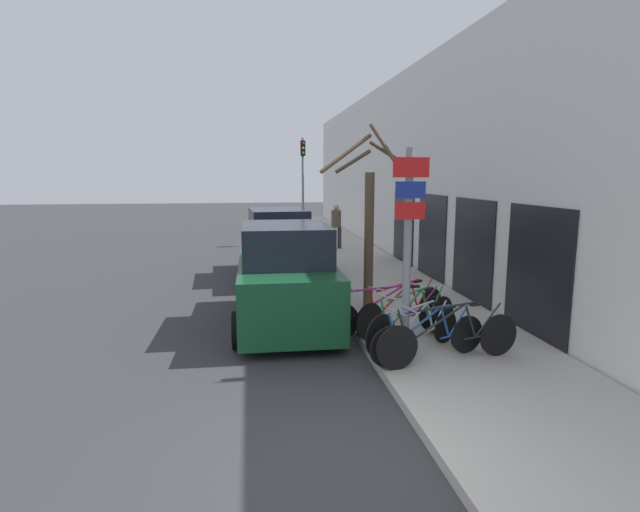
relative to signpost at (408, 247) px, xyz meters
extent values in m
plane|color=#333335|center=(-1.49, 8.57, -1.97)|extent=(80.00, 80.00, 0.00)
cube|color=#ADA89E|center=(1.11, 11.37, -1.89)|extent=(3.20, 32.00, 0.15)
cube|color=silver|center=(2.86, 11.37, 1.28)|extent=(0.20, 32.00, 6.50)
cube|color=black|center=(2.74, 0.87, -0.63)|extent=(0.03, 2.06, 2.37)
cube|color=black|center=(2.74, 3.53, -0.63)|extent=(0.03, 2.06, 2.37)
cube|color=black|center=(2.74, 6.20, -0.63)|extent=(0.03, 2.06, 2.37)
cube|color=black|center=(2.74, 8.86, -0.63)|extent=(0.03, 2.06, 2.37)
cylinder|color=gray|center=(0.00, 0.01, -0.15)|extent=(0.12, 0.12, 3.34)
cube|color=red|center=(0.00, -0.06, 1.22)|extent=(0.57, 0.02, 0.30)
cube|color=navy|center=(0.00, -0.06, 0.88)|extent=(0.47, 0.02, 0.25)
cube|color=red|center=(0.00, -0.06, 0.57)|extent=(0.48, 0.02, 0.26)
cylinder|color=black|center=(-0.27, -0.44, -1.47)|extent=(0.69, 0.16, 0.69)
cylinder|color=black|center=(1.54, -0.10, -1.47)|extent=(0.69, 0.16, 0.69)
cylinder|color=black|center=(0.41, -0.31, -1.15)|extent=(1.02, 0.23, 0.57)
cylinder|color=black|center=(0.50, -0.30, -0.91)|extent=(1.18, 0.26, 0.09)
cylinder|color=black|center=(1.00, -0.20, -1.17)|extent=(0.22, 0.08, 0.50)
cylinder|color=black|center=(1.23, -0.16, -1.44)|extent=(0.64, 0.15, 0.08)
cylinder|color=black|center=(1.32, -0.14, -1.20)|extent=(0.48, 0.12, 0.56)
cylinder|color=black|center=(-0.18, -0.43, -1.17)|extent=(0.22, 0.07, 0.60)
cube|color=black|center=(1.09, -0.18, -0.91)|extent=(0.21, 0.12, 0.04)
cylinder|color=#99999E|center=(-0.09, -0.41, -0.88)|extent=(0.11, 0.44, 0.02)
cylinder|color=black|center=(-0.37, -0.31, -1.50)|extent=(0.62, 0.21, 0.63)
cylinder|color=black|center=(1.09, 0.10, -1.50)|extent=(0.62, 0.21, 0.63)
cylinder|color=#1E4799|center=(0.18, -0.16, -1.21)|extent=(0.83, 0.27, 0.52)
cylinder|color=#1E4799|center=(0.25, -0.14, -0.98)|extent=(0.96, 0.31, 0.08)
cylinder|color=#1E4799|center=(0.65, -0.02, -1.23)|extent=(0.19, 0.09, 0.46)
cylinder|color=#1E4799|center=(0.84, 0.03, -1.48)|extent=(0.52, 0.17, 0.08)
cylinder|color=#1E4799|center=(0.91, 0.05, -1.25)|extent=(0.40, 0.14, 0.51)
cylinder|color=#1E4799|center=(-0.30, -0.29, -1.23)|extent=(0.18, 0.08, 0.55)
cube|color=black|center=(0.73, 0.00, -0.99)|extent=(0.21, 0.13, 0.04)
cylinder|color=#99999E|center=(-0.22, -0.27, -0.96)|extent=(0.14, 0.43, 0.02)
cylinder|color=black|center=(-0.29, -0.11, -1.52)|extent=(0.53, 0.34, 0.60)
cylinder|color=black|center=(0.93, 0.63, -1.52)|extent=(0.53, 0.34, 0.60)
cylinder|color=#B7B7BC|center=(0.17, 0.17, -1.24)|extent=(0.70, 0.45, 0.50)
cylinder|color=#B7B7BC|center=(0.23, 0.21, -1.03)|extent=(0.81, 0.51, 0.08)
cylinder|color=#B7B7BC|center=(0.57, 0.41, -1.26)|extent=(0.17, 0.12, 0.43)
cylinder|color=#B7B7BC|center=(0.72, 0.50, -1.49)|extent=(0.44, 0.28, 0.07)
cylinder|color=#B7B7BC|center=(0.78, 0.54, -1.28)|extent=(0.34, 0.22, 0.48)
cylinder|color=#B7B7BC|center=(-0.23, -0.07, -1.26)|extent=(0.17, 0.12, 0.52)
cube|color=black|center=(0.63, 0.45, -1.03)|extent=(0.21, 0.17, 0.04)
cylinder|color=#99999E|center=(-0.16, -0.03, -1.01)|extent=(0.25, 0.39, 0.02)
cylinder|color=black|center=(-0.37, 0.13, -1.46)|extent=(0.60, 0.43, 0.71)
cylinder|color=black|center=(1.06, 1.13, -1.46)|extent=(0.60, 0.43, 0.71)
cylinder|color=#197233|center=(0.17, 0.51, -1.13)|extent=(0.82, 0.59, 0.58)
cylinder|color=#197233|center=(0.24, 0.56, -0.88)|extent=(0.95, 0.68, 0.09)
cylinder|color=#197233|center=(0.63, 0.83, -1.16)|extent=(0.19, 0.15, 0.51)
cylinder|color=#197233|center=(0.81, 0.95, -1.43)|extent=(0.52, 0.37, 0.08)
cylinder|color=#197233|center=(0.88, 1.00, -1.19)|extent=(0.39, 0.28, 0.57)
cylinder|color=#197233|center=(-0.30, 0.18, -1.16)|extent=(0.19, 0.14, 0.61)
cube|color=black|center=(0.70, 0.88, -0.89)|extent=(0.21, 0.18, 0.04)
cylinder|color=#99999E|center=(-0.23, 0.23, -0.86)|extent=(0.27, 0.37, 0.02)
cylinder|color=black|center=(-0.87, 1.01, -1.47)|extent=(0.70, 0.11, 0.70)
cylinder|color=black|center=(0.99, 1.21, -1.47)|extent=(0.70, 0.11, 0.70)
cylinder|color=#8C1E72|center=(-0.17, 1.09, -1.14)|extent=(1.04, 0.15, 0.57)
cylinder|color=#8C1E72|center=(-0.08, 1.10, -0.90)|extent=(1.21, 0.16, 0.09)
cylinder|color=#8C1E72|center=(0.43, 1.15, -1.17)|extent=(0.22, 0.06, 0.50)
cylinder|color=#8C1E72|center=(0.66, 1.18, -1.44)|extent=(0.66, 0.10, 0.08)
cylinder|color=#8C1E72|center=(0.76, 1.19, -1.20)|extent=(0.49, 0.08, 0.56)
cylinder|color=#8C1E72|center=(-0.78, 1.02, -1.17)|extent=(0.22, 0.05, 0.60)
cube|color=black|center=(0.52, 1.16, -0.91)|extent=(0.21, 0.10, 0.04)
cylinder|color=#99999E|center=(-0.68, 1.03, -0.87)|extent=(0.07, 0.44, 0.02)
cylinder|color=black|center=(-0.35, 0.98, -1.48)|extent=(0.58, 0.40, 0.67)
cylinder|color=black|center=(1.17, 1.97, -1.48)|extent=(0.58, 0.40, 0.67)
cylinder|color=red|center=(0.22, 1.36, -1.17)|extent=(0.87, 0.58, 0.55)
cylinder|color=red|center=(0.30, 1.40, -0.93)|extent=(1.01, 0.67, 0.09)
cylinder|color=red|center=(0.71, 1.68, -1.19)|extent=(0.20, 0.15, 0.48)
cylinder|color=red|center=(0.90, 1.80, -1.45)|extent=(0.55, 0.37, 0.08)
cylinder|color=red|center=(0.98, 1.85, -1.22)|extent=(0.41, 0.28, 0.54)
cylinder|color=red|center=(-0.27, 1.03, -1.19)|extent=(0.20, 0.14, 0.58)
cube|color=black|center=(0.79, 1.73, -0.94)|extent=(0.21, 0.18, 0.04)
cylinder|color=#99999E|center=(-0.19, 1.08, -0.91)|extent=(0.26, 0.38, 0.02)
cube|color=#144728|center=(-1.72, 2.61, -1.20)|extent=(1.90, 4.29, 1.15)
cube|color=black|center=(-1.72, 2.44, -0.25)|extent=(1.70, 2.23, 0.76)
cylinder|color=black|center=(-2.65, 3.95, -1.63)|extent=(0.22, 0.68, 0.67)
cylinder|color=black|center=(-0.78, 3.93, -1.63)|extent=(0.22, 0.68, 0.67)
cylinder|color=black|center=(-2.67, 1.29, -1.63)|extent=(0.22, 0.68, 0.67)
cylinder|color=black|center=(-0.79, 1.28, -1.63)|extent=(0.22, 0.68, 0.67)
cube|color=navy|center=(-1.60, 7.55, -1.23)|extent=(2.05, 4.50, 1.13)
cube|color=black|center=(-1.58, 7.38, -0.28)|extent=(1.74, 2.38, 0.77)
cylinder|color=black|center=(-2.57, 8.86, -1.66)|extent=(0.26, 0.63, 0.62)
cylinder|color=black|center=(-0.80, 8.97, -1.66)|extent=(0.26, 0.63, 0.62)
cylinder|color=black|center=(-2.40, 6.14, -1.66)|extent=(0.26, 0.63, 0.62)
cylinder|color=black|center=(-0.63, 6.25, -1.66)|extent=(0.26, 0.63, 0.62)
cylinder|color=#333338|center=(1.14, 12.12, -1.39)|extent=(0.16, 0.16, 0.86)
cylinder|color=#333338|center=(0.85, 12.04, -1.39)|extent=(0.16, 0.16, 0.86)
cylinder|color=brown|center=(1.00, 12.08, -0.62)|extent=(0.39, 0.39, 0.68)
sphere|color=tan|center=(1.00, 12.08, -0.16)|extent=(0.23, 0.23, 0.23)
cylinder|color=brown|center=(0.19, 3.29, -0.33)|extent=(0.21, 0.21, 2.98)
cylinder|color=brown|center=(-0.37, 3.17, 1.55)|extent=(1.18, 0.34, 0.86)
cylinder|color=brown|center=(-0.18, 3.38, 1.39)|extent=(0.79, 0.26, 0.53)
cylinder|color=brown|center=(0.75, 3.38, 1.48)|extent=(1.18, 0.26, 0.71)
cylinder|color=brown|center=(0.49, 3.11, 1.67)|extent=(0.70, 0.48, 1.06)
cylinder|color=gray|center=(-0.07, 14.50, 0.43)|extent=(0.10, 0.10, 4.50)
cube|color=black|center=(-0.07, 14.40, 2.23)|extent=(0.20, 0.16, 0.64)
sphere|color=red|center=(-0.07, 14.31, 2.43)|extent=(0.11, 0.11, 0.11)
sphere|color=orange|center=(-0.07, 14.31, 2.23)|extent=(0.11, 0.11, 0.11)
sphere|color=green|center=(-0.07, 14.31, 2.03)|extent=(0.11, 0.11, 0.11)
camera|label=1|loc=(-2.43, -7.40, 1.11)|focal=28.00mm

